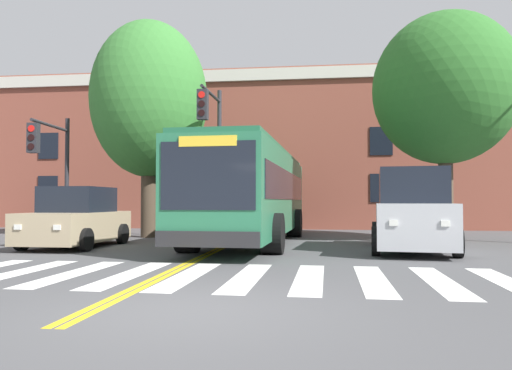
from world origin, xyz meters
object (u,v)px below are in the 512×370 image
Objects in this scene: car_silver_far_lane at (411,212)px; traffic_light_far_corner at (52,157)px; street_tree_curbside_large at (445,90)px; street_tree_curbside_small at (149,100)px; car_tan_near_lane at (77,220)px; city_bus at (253,192)px; traffic_light_overhead at (213,136)px.

traffic_light_far_corner is (-12.17, 2.18, 1.93)m from car_silver_far_lane.
traffic_light_far_corner is 14.32m from street_tree_curbside_large.
street_tree_curbside_large is 0.95× the size of street_tree_curbside_small.
street_tree_curbside_small is (0.86, 4.18, 4.59)m from car_tan_near_lane.
car_tan_near_lane is at bearing -155.55° from city_bus.
traffic_light_overhead is 0.69× the size of street_tree_curbside_large.
street_tree_curbside_large is (6.75, 1.35, 3.69)m from city_bus.
street_tree_curbside_large is at bearing 17.27° from car_tan_near_lane.
car_silver_far_lane is 7.40m from traffic_light_overhead.
street_tree_curbside_large is at bearing 6.29° from traffic_light_far_corner.
car_silver_far_lane is 0.65× the size of street_tree_curbside_large.
traffic_light_far_corner is at bearing -178.43° from city_bus.
city_bus is at bearing 1.57° from traffic_light_far_corner.
street_tree_curbside_large reaches higher than car_silver_far_lane.
traffic_light_far_corner is (-2.06, 2.18, 2.19)m from car_tan_near_lane.
street_tree_curbside_small is at bearing 157.64° from city_bus.
car_tan_near_lane is 13.35m from street_tree_curbside_large.
city_bus is 1.52× the size of street_tree_curbside_large.
traffic_light_far_corner is at bearing 169.86° from car_silver_far_lane.
city_bus reaches higher than car_tan_near_lane.
city_bus reaches higher than car_silver_far_lane.
city_bus is at bearing -11.58° from traffic_light_overhead.
city_bus is 2.20× the size of traffic_light_overhead.
traffic_light_overhead reaches higher than car_tan_near_lane.
car_silver_far_lane is at bearing -24.30° from street_tree_curbside_small.
traffic_light_far_corner is (-7.29, -0.20, 1.31)m from city_bus.
car_silver_far_lane is (4.88, -2.38, -0.62)m from city_bus.
car_tan_near_lane is 5.44m from traffic_light_overhead.
street_tree_curbside_large is at bearing 11.29° from city_bus.
city_bus is at bearing -168.71° from street_tree_curbside_large.
city_bus is 5.82m from car_tan_near_lane.
car_silver_far_lane is 6.00m from street_tree_curbside_large.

